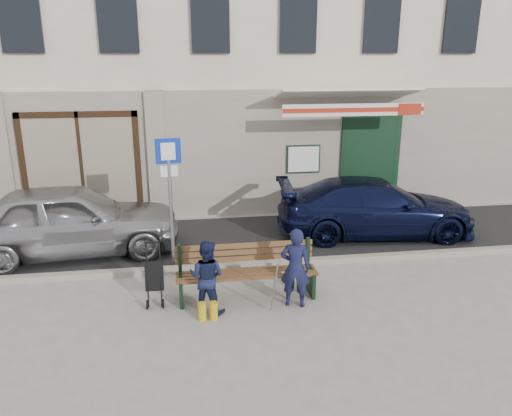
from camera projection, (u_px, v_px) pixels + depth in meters
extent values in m
plane|color=#9E9991|center=(237.00, 306.00, 8.33)|extent=(80.00, 80.00, 0.00)
cube|color=#282828|center=(221.00, 240.00, 11.26)|extent=(60.00, 3.20, 0.01)
cube|color=#9E9384|center=(228.00, 267.00, 9.73)|extent=(60.00, 0.18, 0.12)
cube|color=beige|center=(203.00, 21.00, 14.90)|extent=(20.00, 7.00, 10.00)
cube|color=#9E9384|center=(214.00, 155.00, 12.55)|extent=(20.00, 0.12, 3.20)
cube|color=maroon|center=(82.00, 161.00, 12.16)|extent=(2.50, 0.12, 2.00)
cube|color=black|center=(370.00, 163.00, 13.15)|extent=(1.60, 0.10, 2.60)
cube|color=black|center=(363.00, 163.00, 13.62)|extent=(1.25, 0.90, 2.40)
cube|color=white|center=(303.00, 159.00, 12.82)|extent=(0.80, 0.03, 0.65)
cube|color=white|center=(343.00, 95.00, 12.26)|extent=(3.40, 1.72, 0.42)
cube|color=white|center=(354.00, 110.00, 11.53)|extent=(3.40, 0.05, 0.28)
cube|color=#AA2614|center=(355.00, 110.00, 11.50)|extent=(3.40, 0.02, 0.10)
imported|color=#A6A6AA|center=(70.00, 220.00, 10.30)|extent=(4.60, 2.25, 1.51)
imported|color=black|center=(375.00, 207.00, 11.49)|extent=(4.66, 2.24, 1.31)
cylinder|color=gray|center=(171.00, 207.00, 9.52)|extent=(0.07, 0.07, 2.46)
cube|color=#0B2BA1|center=(168.00, 151.00, 9.20)|extent=(0.47, 0.09, 0.47)
cube|color=white|center=(168.00, 151.00, 9.17)|extent=(0.26, 0.05, 0.32)
cube|color=white|center=(169.00, 171.00, 9.31)|extent=(0.32, 0.07, 0.21)
cube|color=brown|center=(247.00, 274.00, 8.47)|extent=(2.40, 0.50, 0.04)
cube|color=brown|center=(245.00, 252.00, 8.65)|extent=(2.40, 0.10, 0.36)
cube|color=black|center=(181.00, 290.00, 8.38)|extent=(0.06, 0.50, 0.45)
cube|color=black|center=(311.00, 282.00, 8.70)|extent=(0.06, 0.50, 0.45)
cube|color=white|center=(291.00, 272.00, 8.48)|extent=(0.34, 0.25, 0.11)
cylinder|color=gray|center=(274.00, 287.00, 7.88)|extent=(0.07, 0.34, 0.96)
cylinder|color=gold|center=(202.00, 312.00, 7.83)|extent=(0.13, 0.13, 0.30)
cylinder|color=gold|center=(214.00, 311.00, 7.86)|extent=(0.13, 0.13, 0.30)
imported|color=#141838|center=(295.00, 268.00, 8.16)|extent=(0.57, 0.45, 1.36)
imported|color=#161D3D|center=(207.00, 277.00, 7.98)|extent=(0.74, 0.68, 1.23)
cylinder|color=black|center=(147.00, 305.00, 8.21)|extent=(0.03, 0.15, 0.15)
cylinder|color=black|center=(163.00, 304.00, 8.25)|extent=(0.03, 0.15, 0.15)
cube|color=black|center=(154.00, 276.00, 8.31)|extent=(0.30, 0.27, 0.51)
cylinder|color=black|center=(153.00, 242.00, 8.27)|extent=(0.28, 0.03, 0.02)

